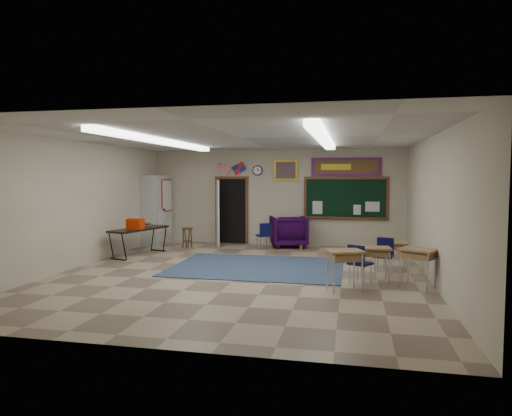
% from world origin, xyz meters
% --- Properties ---
extents(floor, '(9.00, 9.00, 0.00)m').
position_xyz_m(floor, '(0.00, 0.00, 0.00)').
color(floor, tan).
rests_on(floor, ground).
extents(back_wall, '(8.00, 0.04, 3.00)m').
position_xyz_m(back_wall, '(0.00, 4.50, 1.50)').
color(back_wall, '#A9A289').
rests_on(back_wall, floor).
extents(front_wall, '(8.00, 0.04, 3.00)m').
position_xyz_m(front_wall, '(0.00, -4.50, 1.50)').
color(front_wall, '#A9A289').
rests_on(front_wall, floor).
extents(left_wall, '(0.04, 9.00, 3.00)m').
position_xyz_m(left_wall, '(-4.00, 0.00, 1.50)').
color(left_wall, '#A9A289').
rests_on(left_wall, floor).
extents(right_wall, '(0.04, 9.00, 3.00)m').
position_xyz_m(right_wall, '(4.00, 0.00, 1.50)').
color(right_wall, '#A9A289').
rests_on(right_wall, floor).
extents(ceiling, '(8.00, 9.00, 0.04)m').
position_xyz_m(ceiling, '(0.00, 0.00, 3.00)').
color(ceiling, silver).
rests_on(ceiling, back_wall).
extents(area_rug, '(4.00, 3.00, 0.02)m').
position_xyz_m(area_rug, '(0.20, 0.80, 0.01)').
color(area_rug, '#354665').
rests_on(area_rug, floor).
extents(fluorescent_strips, '(3.86, 6.00, 0.10)m').
position_xyz_m(fluorescent_strips, '(0.00, 0.00, 2.94)').
color(fluorescent_strips, white).
rests_on(fluorescent_strips, ceiling).
extents(doorway, '(1.10, 0.89, 2.16)m').
position_xyz_m(doorway, '(-1.50, 4.35, 1.06)').
color(doorway, black).
rests_on(doorway, back_wall).
extents(chalkboard, '(2.55, 0.14, 1.30)m').
position_xyz_m(chalkboard, '(2.20, 4.46, 1.46)').
color(chalkboard, brown).
rests_on(chalkboard, back_wall).
extents(bulletin_board, '(2.10, 0.05, 0.55)m').
position_xyz_m(bulletin_board, '(2.20, 4.47, 2.45)').
color(bulletin_board, red).
rests_on(bulletin_board, back_wall).
extents(framed_art_print, '(0.75, 0.05, 0.65)m').
position_xyz_m(framed_art_print, '(0.35, 4.47, 2.35)').
color(framed_art_print, '#AF8822').
rests_on(framed_art_print, back_wall).
extents(wall_clock, '(0.32, 0.05, 0.32)m').
position_xyz_m(wall_clock, '(-0.55, 4.47, 2.35)').
color(wall_clock, black).
rests_on(wall_clock, back_wall).
extents(wall_flags, '(1.16, 0.06, 0.70)m').
position_xyz_m(wall_flags, '(-1.40, 4.44, 2.48)').
color(wall_flags, red).
rests_on(wall_flags, back_wall).
extents(storage_cabinet, '(0.59, 1.25, 2.20)m').
position_xyz_m(storage_cabinet, '(-3.71, 3.85, 1.10)').
color(storage_cabinet, '#ADACA8').
rests_on(storage_cabinet, floor).
extents(wingback_armchair, '(1.32, 1.34, 0.96)m').
position_xyz_m(wingback_armchair, '(0.50, 4.07, 0.48)').
color(wingback_armchair, black).
rests_on(wingback_armchair, floor).
extents(student_chair_reading, '(0.55, 0.55, 0.80)m').
position_xyz_m(student_chair_reading, '(-0.15, 3.42, 0.40)').
color(student_chair_reading, black).
rests_on(student_chair_reading, floor).
extents(student_chair_desk_a, '(0.56, 0.56, 0.82)m').
position_xyz_m(student_chair_desk_a, '(2.57, -0.48, 0.41)').
color(student_chair_desk_a, black).
rests_on(student_chair_desk_a, floor).
extents(student_chair_desk_b, '(0.49, 0.49, 0.81)m').
position_xyz_m(student_chair_desk_b, '(3.09, 0.50, 0.41)').
color(student_chair_desk_b, black).
rests_on(student_chair_desk_b, floor).
extents(student_desk_front_left, '(0.65, 0.51, 0.72)m').
position_xyz_m(student_desk_front_left, '(2.88, -0.16, 0.40)').
color(student_desk_front_left, '#A3784C').
rests_on(student_desk_front_left, floor).
extents(student_desk_front_right, '(0.56, 0.43, 0.66)m').
position_xyz_m(student_desk_front_right, '(3.38, 1.13, 0.37)').
color(student_desk_front_right, '#A3784C').
rests_on(student_desk_front_right, floor).
extents(student_desk_back_left, '(0.79, 0.70, 0.78)m').
position_xyz_m(student_desk_back_left, '(2.27, -1.08, 0.44)').
color(student_desk_back_left, '#A3784C').
rests_on(student_desk_back_left, floor).
extents(student_desk_back_right, '(0.80, 0.74, 0.77)m').
position_xyz_m(student_desk_back_right, '(3.65, -0.56, 0.43)').
color(student_desk_back_right, '#A3784C').
rests_on(student_desk_back_right, floor).
extents(folding_table, '(1.08, 1.91, 1.03)m').
position_xyz_m(folding_table, '(-3.29, 1.73, 0.41)').
color(folding_table, black).
rests_on(folding_table, floor).
extents(wooden_stool, '(0.34, 0.34, 0.61)m').
position_xyz_m(wooden_stool, '(-2.48, 3.28, 0.31)').
color(wooden_stool, '#4A2D16').
rests_on(wooden_stool, floor).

